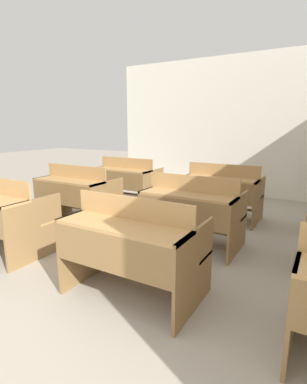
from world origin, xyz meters
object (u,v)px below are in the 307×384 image
Objects in this scene: bench_front_left at (0,214)px; bench_third_center at (222,191)px; bench_second_center at (192,210)px; bench_second_left at (77,193)px; bench_third_left at (127,180)px; bench_front_center at (133,246)px.

bench_front_left is 3.28m from bench_third_center.
bench_second_left is at bearing -179.53° from bench_second_center.
bench_third_left is at bearing 145.61° from bench_second_center.
bench_second_left and bench_third_center have the same top height.
bench_front_center is at bearing -89.57° from bench_third_center.
bench_second_left is 2.36m from bench_third_center.
bench_second_center is 2.37m from bench_third_left.
bench_second_center is at bearing -89.10° from bench_third_center.
bench_third_center is (-0.02, 2.66, 0.00)m from bench_front_center.
bench_third_left is (0.00, 2.67, 0.00)m from bench_front_left.
bench_third_left is 1.93m from bench_third_center.
bench_second_center is at bearing 89.97° from bench_front_center.
bench_front_center and bench_third_center have the same top height.
bench_third_center is at bearing 53.86° from bench_front_left.
bench_front_left is 1.00× the size of bench_second_center.
bench_front_center and bench_second_center have the same top height.
bench_second_left is (-0.01, 1.31, 0.00)m from bench_front_left.
bench_third_left is at bearing 89.62° from bench_second_left.
bench_front_left is 1.00× the size of bench_front_center.
bench_third_left is at bearing 179.51° from bench_third_center.
bench_front_left is at bearing -89.73° from bench_second_left.
bench_second_center is (1.96, 0.02, 0.00)m from bench_second_left.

